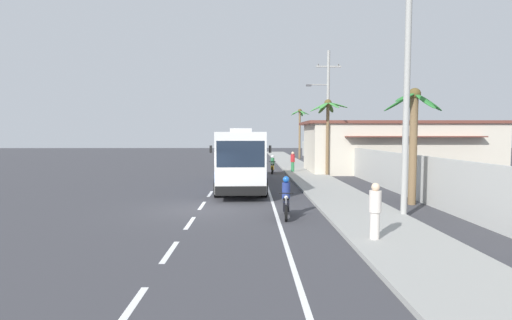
{
  "coord_description": "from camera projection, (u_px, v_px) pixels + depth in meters",
  "views": [
    {
      "loc": [
        2.27,
        -16.48,
        3.25
      ],
      "look_at": [
        2.58,
        7.22,
        1.7
      ],
      "focal_mm": 26.62,
      "sensor_mm": 36.0,
      "label": 1
    }
  ],
  "objects": [
    {
      "name": "boundary_wall",
      "position": [
        354.0,
        162.0,
        30.66
      ],
      "size": [
        0.24,
        60.0,
        2.25
      ],
      "primitive_type": "cube",
      "color": "#B2B2AD",
      "rests_on": "ground"
    },
    {
      "name": "roadside_building",
      "position": [
        398.0,
        147.0,
        33.2
      ],
      "size": [
        16.63,
        7.18,
        4.43
      ],
      "color": "beige",
      "rests_on": "ground"
    },
    {
      "name": "pedestrian_near_kerb",
      "position": [
        375.0,
        209.0,
        11.34
      ],
      "size": [
        0.36,
        0.36,
        1.7
      ],
      "rotation": [
        0.0,
        0.0,
        1.9
      ],
      "color": "beige",
      "rests_on": "sidewalk_kerb"
    },
    {
      "name": "utility_pole_nearest",
      "position": [
        407.0,
        84.0,
        14.72
      ],
      "size": [
        2.08,
        0.24,
        10.1
      ],
      "color": "#9E9E99",
      "rests_on": "ground"
    },
    {
      "name": "motorcycle_beside_bus",
      "position": [
        272.0,
        166.0,
        32.36
      ],
      "size": [
        0.56,
        1.96,
        1.55
      ],
      "color": "black",
      "rests_on": "ground"
    },
    {
      "name": "ground_plane",
      "position": [
        199.0,
        209.0,
        16.63
      ],
      "size": [
        160.0,
        160.0,
        0.0
      ],
      "primitive_type": "plane",
      "color": "#3A3A3F"
    },
    {
      "name": "utility_pole_mid",
      "position": [
        327.0,
        109.0,
        32.0
      ],
      "size": [
        2.93,
        0.24,
        10.32
      ],
      "color": "#9E9E99",
      "rests_on": "ground"
    },
    {
      "name": "lane_markings",
      "position": [
        247.0,
        174.0,
        31.56
      ],
      "size": [
        3.46,
        71.72,
        0.01
      ],
      "color": "white",
      "rests_on": "ground"
    },
    {
      "name": "palm_second",
      "position": [
        413.0,
        128.0,
        17.57
      ],
      "size": [
        2.72,
        2.82,
        5.43
      ],
      "color": "brown",
      "rests_on": "ground"
    },
    {
      "name": "palm_nearest",
      "position": [
        300.0,
        124.0,
        52.19
      ],
      "size": [
        2.6,
        2.45,
        6.88
      ],
      "color": "brown",
      "rests_on": "ground"
    },
    {
      "name": "motorcycle_trailing",
      "position": [
        286.0,
        201.0,
        15.01
      ],
      "size": [
        0.56,
        1.96,
        1.62
      ],
      "color": "black",
      "rests_on": "ground"
    },
    {
      "name": "coach_bus_foreground",
      "position": [
        241.0,
        156.0,
        23.75
      ],
      "size": [
        3.1,
        11.44,
        3.69
      ],
      "color": "silver",
      "rests_on": "ground"
    },
    {
      "name": "sidewalk_kerb",
      "position": [
        315.0,
        180.0,
        26.69
      ],
      "size": [
        3.2,
        90.0,
        0.14
      ],
      "primitive_type": "cube",
      "color": "#999993",
      "rests_on": "ground"
    },
    {
      "name": "palm_third",
      "position": [
        328.0,
        119.0,
        29.73
      ],
      "size": [
        3.11,
        2.96,
        6.06
      ],
      "color": "brown",
      "rests_on": "ground"
    },
    {
      "name": "pedestrian_midwalk",
      "position": [
        293.0,
        161.0,
        32.5
      ],
      "size": [
        0.36,
        0.36,
        1.7
      ],
      "rotation": [
        0.0,
        0.0,
        2.42
      ],
      "color": "#2D7A47",
      "rests_on": "sidewalk_kerb"
    }
  ]
}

